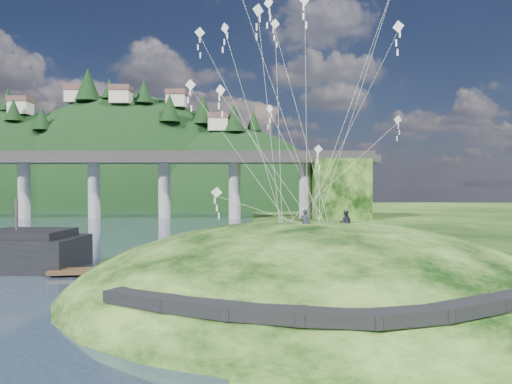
{
  "coord_description": "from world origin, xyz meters",
  "views": [
    {
      "loc": [
        4.16,
        -30.29,
        7.63
      ],
      "look_at": [
        4.0,
        6.0,
        7.0
      ],
      "focal_mm": 32.0,
      "sensor_mm": 36.0,
      "label": 1
    }
  ],
  "objects": [
    {
      "name": "kite_flyers",
      "position": [
        9.13,
        0.98,
        5.87
      ],
      "size": [
        3.8,
        1.5,
        1.96
      ],
      "color": "#252531",
      "rests_on": "ground"
    },
    {
      "name": "ground",
      "position": [
        0.0,
        0.0,
        0.0
      ],
      "size": [
        320.0,
        320.0,
        0.0
      ],
      "primitive_type": "plane",
      "color": "black",
      "rests_on": "ground"
    },
    {
      "name": "footpath",
      "position": [
        7.46,
        -9.74,
        2.08
      ],
      "size": [
        22.29,
        5.84,
        0.83
      ],
      "color": "black",
      "rests_on": "ground"
    },
    {
      "name": "bridge",
      "position": [
        -26.46,
        70.07,
        9.7
      ],
      "size": [
        160.0,
        11.0,
        15.0
      ],
      "color": "#2D2B2B",
      "rests_on": "ground"
    },
    {
      "name": "wooden_dock",
      "position": [
        -6.63,
        7.79,
        0.4
      ],
      "size": [
        12.97,
        3.39,
        0.92
      ],
      "color": "#3C2918",
      "rests_on": "ground"
    },
    {
      "name": "far_ridge",
      "position": [
        -43.58,
        122.17,
        -7.44
      ],
      "size": [
        153.0,
        70.0,
        94.5
      ],
      "color": "black",
      "rests_on": "ground"
    },
    {
      "name": "kite_swarm",
      "position": [
        5.94,
        3.26,
        17.67
      ],
      "size": [
        17.24,
        16.89,
        21.77
      ],
      "color": "white",
      "rests_on": "ground"
    },
    {
      "name": "grass_hill",
      "position": [
        8.0,
        2.0,
        -1.5
      ],
      "size": [
        36.0,
        32.0,
        13.0
      ],
      "color": "black",
      "rests_on": "ground"
    }
  ]
}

